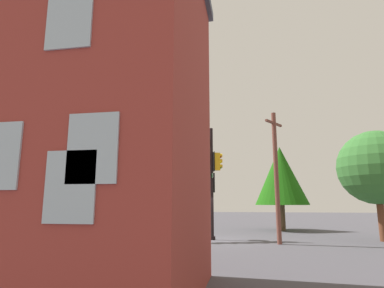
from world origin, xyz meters
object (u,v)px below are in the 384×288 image
Objects in this scene: utility_pole at (276,173)px; tree_near at (281,176)px; fire_hydrant at (162,234)px; signal_pole_assembly at (180,159)px; tree_mid at (376,167)px; brick_building at (37,118)px.

utility_pole is 9.13m from tree_near.
fire_hydrant is at bearing 47.70° from tree_near.
utility_pole reaches higher than signal_pole_assembly.
signal_pole_assembly is at bearing -154.28° from fire_hydrant.
fire_hydrant is 0.13× the size of tree_mid.
tree_mid is (-11.72, -1.42, -0.58)m from signal_pole_assembly.
brick_building reaches higher than tree_mid.
brick_building is at bearing 67.02° from tree_near.
fire_hydrant is 12.24m from tree_near.
fire_hydrant is 11.87m from brick_building.
tree_near is (-7.79, -8.56, 4.01)m from fire_hydrant.
tree_mid is 0.71× the size of brick_building.
brick_building is (1.52, 11.61, -0.41)m from signal_pole_assembly.
utility_pole is 1.07× the size of tree_near.
brick_building is (7.20, 10.67, 0.63)m from utility_pole.
utility_pole is at bearing 175.83° from fire_hydrant.
brick_building reaches higher than fire_hydrant.
signal_pole_assembly is 0.94× the size of utility_pole.
tree_mid reaches higher than fire_hydrant.
signal_pole_assembly is 1.01× the size of tree_near.
utility_pole is at bearing 21.31° from tree_mid.
fire_hydrant is 0.12× the size of tree_near.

